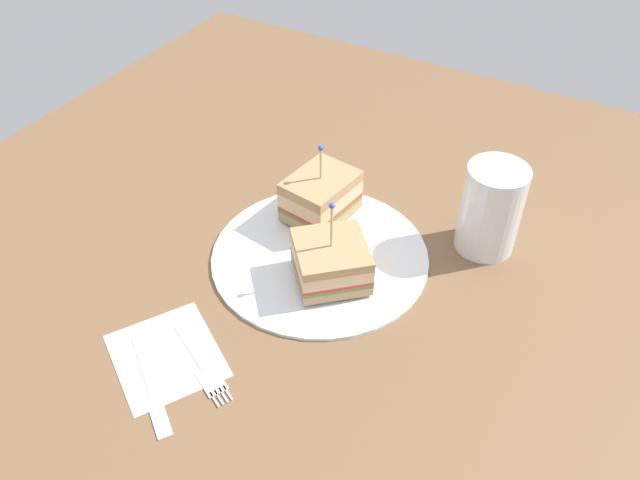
{
  "coord_description": "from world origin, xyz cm",
  "views": [
    {
      "loc": [
        -28.62,
        50.73,
        54.93
      ],
      "look_at": [
        0.0,
        0.0,
        2.87
      ],
      "focal_mm": 36.13,
      "sensor_mm": 36.0,
      "label": 1
    }
  ],
  "objects_px": {
    "knife": "(151,390)",
    "sandwich_half_front": "(331,261)",
    "drink_glass": "(490,212)",
    "napkin": "(166,355)",
    "sandwich_half_back": "(321,196)",
    "fork": "(205,371)",
    "plate": "(320,255)"
  },
  "relations": [
    {
      "from": "knife",
      "to": "sandwich_half_front",
      "type": "bearing_deg",
      "value": -110.28
    },
    {
      "from": "knife",
      "to": "drink_glass",
      "type": "bearing_deg",
      "value": -120.26
    },
    {
      "from": "fork",
      "to": "sandwich_half_back",
      "type": "bearing_deg",
      "value": -86.32
    },
    {
      "from": "plate",
      "to": "drink_glass",
      "type": "height_order",
      "value": "drink_glass"
    },
    {
      "from": "drink_glass",
      "to": "knife",
      "type": "relative_size",
      "value": 1.01
    },
    {
      "from": "drink_glass",
      "to": "fork",
      "type": "distance_m",
      "value": 0.39
    },
    {
      "from": "sandwich_half_back",
      "to": "napkin",
      "type": "relative_size",
      "value": 0.9
    },
    {
      "from": "plate",
      "to": "napkin",
      "type": "distance_m",
      "value": 0.22
    },
    {
      "from": "napkin",
      "to": "knife",
      "type": "height_order",
      "value": "knife"
    },
    {
      "from": "drink_glass",
      "to": "fork",
      "type": "relative_size",
      "value": 1.02
    },
    {
      "from": "knife",
      "to": "sandwich_half_back",
      "type": "bearing_deg",
      "value": -92.75
    },
    {
      "from": "plate",
      "to": "drink_glass",
      "type": "distance_m",
      "value": 0.21
    },
    {
      "from": "sandwich_half_back",
      "to": "napkin",
      "type": "height_order",
      "value": "sandwich_half_back"
    },
    {
      "from": "sandwich_half_front",
      "to": "drink_glass",
      "type": "xyz_separation_m",
      "value": [
        -0.14,
        -0.15,
        0.02
      ]
    },
    {
      "from": "plate",
      "to": "sandwich_half_front",
      "type": "distance_m",
      "value": 0.05
    },
    {
      "from": "napkin",
      "to": "knife",
      "type": "xyz_separation_m",
      "value": [
        -0.02,
        0.04,
        0.0
      ]
    },
    {
      "from": "drink_glass",
      "to": "sandwich_half_back",
      "type": "bearing_deg",
      "value": 15.05
    },
    {
      "from": "sandwich_half_back",
      "to": "plate",
      "type": "bearing_deg",
      "value": 118.7
    },
    {
      "from": "napkin",
      "to": "fork",
      "type": "relative_size",
      "value": 1.02
    },
    {
      "from": "drink_glass",
      "to": "knife",
      "type": "bearing_deg",
      "value": 59.74
    },
    {
      "from": "knife",
      "to": "plate",
      "type": "bearing_deg",
      "value": -101.5
    },
    {
      "from": "plate",
      "to": "sandwich_half_back",
      "type": "bearing_deg",
      "value": -61.3
    },
    {
      "from": "sandwich_half_front",
      "to": "sandwich_half_back",
      "type": "height_order",
      "value": "sandwich_half_front"
    },
    {
      "from": "sandwich_half_front",
      "to": "sandwich_half_back",
      "type": "bearing_deg",
      "value": -54.82
    },
    {
      "from": "plate",
      "to": "sandwich_half_front",
      "type": "relative_size",
      "value": 2.33
    },
    {
      "from": "napkin",
      "to": "fork",
      "type": "distance_m",
      "value": 0.05
    },
    {
      "from": "sandwich_half_front",
      "to": "sandwich_half_back",
      "type": "xyz_separation_m",
      "value": [
        0.07,
        -0.1,
        0.0
      ]
    },
    {
      "from": "drink_glass",
      "to": "knife",
      "type": "height_order",
      "value": "drink_glass"
    },
    {
      "from": "drink_glass",
      "to": "napkin",
      "type": "xyz_separation_m",
      "value": [
        0.24,
        0.34,
        -0.05
      ]
    },
    {
      "from": "sandwich_half_back",
      "to": "napkin",
      "type": "bearing_deg",
      "value": 83.77
    },
    {
      "from": "sandwich_half_back",
      "to": "drink_glass",
      "type": "xyz_separation_m",
      "value": [
        -0.21,
        -0.06,
        0.02
      ]
    },
    {
      "from": "plate",
      "to": "napkin",
      "type": "height_order",
      "value": "plate"
    }
  ]
}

